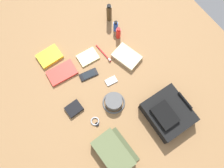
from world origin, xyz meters
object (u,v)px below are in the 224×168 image
(toothbrush, at_px, (104,54))
(notepad, at_px, (88,57))
(wallet, at_px, (74,109))
(bucket_hat, at_px, (114,102))
(deodorant_spray, at_px, (116,26))
(backpack, at_px, (168,113))
(toiletry_pouch, at_px, (114,153))
(travel_guidebook, at_px, (62,73))
(paperback_novel, at_px, (50,57))
(cologne_bottle, at_px, (109,13))
(wristwatch, at_px, (95,122))
(folded_towel, at_px, (127,57))
(cell_phone, at_px, (89,75))
(media_player, at_px, (111,81))
(sunscreen_spray, at_px, (118,33))

(toothbrush, distance_m, notepad, 0.13)
(wallet, distance_m, notepad, 0.41)
(bucket_hat, bearing_deg, deodorant_spray, 144.07)
(backpack, bearing_deg, toiletry_pouch, -89.54)
(toiletry_pouch, bearing_deg, backpack, 90.46)
(bucket_hat, distance_m, travel_guidebook, 0.45)
(bucket_hat, xyz_separation_m, travel_guidebook, (-0.41, -0.19, -0.02))
(bucket_hat, bearing_deg, paperback_novel, -160.70)
(deodorant_spray, bearing_deg, notepad, -75.40)
(cologne_bottle, distance_m, wristwatch, 0.85)
(toothbrush, distance_m, folded_towel, 0.17)
(toothbrush, bearing_deg, bucket_hat, -23.71)
(deodorant_spray, relative_size, toothbrush, 0.59)
(cologne_bottle, relative_size, notepad, 1.13)
(wallet, bearing_deg, notepad, 130.81)
(toiletry_pouch, xyz_separation_m, folded_towel, (-0.52, 0.48, -0.02))
(cologne_bottle, bearing_deg, folded_towel, -13.28)
(toiletry_pouch, xyz_separation_m, bucket_hat, (-0.28, 0.19, -0.01))
(wallet, relative_size, folded_towel, 0.55)
(cell_phone, height_order, media_player, cell_phone)
(travel_guidebook, bearing_deg, paperback_novel, -176.00)
(toiletry_pouch, distance_m, cologne_bottle, 1.05)
(toiletry_pouch, height_order, wallet, toiletry_pouch)
(deodorant_spray, height_order, folded_towel, deodorant_spray)
(folded_towel, bearing_deg, cologne_bottle, 166.72)
(backpack, distance_m, wallet, 0.65)
(wristwatch, xyz_separation_m, folded_towel, (-0.28, 0.47, 0.01))
(toiletry_pouch, bearing_deg, paperback_novel, -179.55)
(bucket_hat, bearing_deg, cologne_bottle, 148.49)
(notepad, xyz_separation_m, folded_towel, (0.17, 0.24, 0.01))
(toiletry_pouch, distance_m, folded_towel, 0.71)
(backpack, xyz_separation_m, travel_guidebook, (-0.68, -0.45, -0.05))
(backpack, relative_size, notepad, 2.05)
(deodorant_spray, xyz_separation_m, wallet, (0.37, -0.61, -0.04))
(toiletry_pouch, xyz_separation_m, deodorant_spray, (-0.77, 0.55, 0.01))
(sunscreen_spray, distance_m, notepad, 0.30)
(deodorant_spray, xyz_separation_m, media_player, (0.34, -0.28, -0.05))
(backpack, relative_size, deodorant_spray, 2.84)
(cell_phone, relative_size, wallet, 1.30)
(paperback_novel, bearing_deg, wallet, -6.97)
(media_player, distance_m, wristwatch, 0.32)
(toiletry_pouch, xyz_separation_m, wristwatch, (-0.24, 0.01, -0.04))
(bucket_hat, relative_size, media_player, 1.82)
(paperback_novel, relative_size, wristwatch, 2.49)
(wallet, bearing_deg, toothbrush, 116.60)
(travel_guidebook, distance_m, notepad, 0.23)
(toothbrush, xyz_separation_m, wallet, (0.24, -0.41, 0.01))
(toiletry_pouch, relative_size, cologne_bottle, 1.68)
(sunscreen_spray, relative_size, paperback_novel, 0.65)
(sunscreen_spray, height_order, folded_towel, sunscreen_spray)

